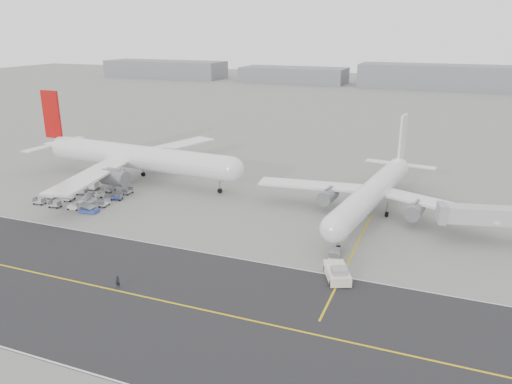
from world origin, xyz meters
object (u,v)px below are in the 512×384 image
at_px(airliner_b, 374,191).
at_px(jet_bridge, 491,218).
at_px(ground_crew_a, 118,282).
at_px(airliner_a, 134,157).
at_px(pushback_tug, 337,273).

relative_size(airliner_b, jet_bridge, 2.72).
bearing_deg(ground_crew_a, airliner_b, 41.97).
distance_m(airliner_a, ground_crew_a, 54.02).
xyz_separation_m(pushback_tug, ground_crew_a, (-28.55, -14.10, -0.05)).
height_order(airliner_a, pushback_tug, airliner_a).
distance_m(airliner_a, jet_bridge, 78.71).
distance_m(airliner_b, ground_crew_a, 52.14).
relative_size(airliner_b, ground_crew_a, 26.06).
xyz_separation_m(airliner_a, airliner_b, (57.43, -2.54, -1.00)).
xyz_separation_m(pushback_tug, jet_bridge, (21.20, 22.44, 3.68)).
height_order(jet_bridge, ground_crew_a, jet_bridge).
height_order(airliner_a, airliner_b, airliner_a).
bearing_deg(ground_crew_a, jet_bridge, 22.20).
bearing_deg(airliner_b, ground_crew_a, -116.54).
xyz_separation_m(airliner_b, ground_crew_a, (-29.02, -43.14, -3.93)).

